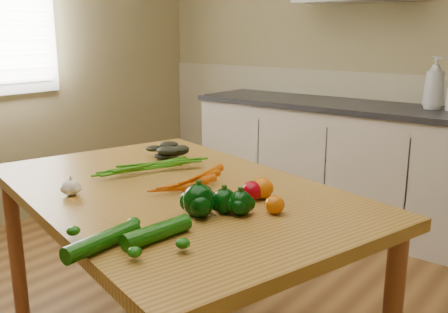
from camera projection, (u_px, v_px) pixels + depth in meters
room at (145, 70)px, 1.90m from camera, size 4.04×5.04×2.64m
counter_run at (382, 169)px, 3.49m from camera, size 2.84×0.64×1.14m
table at (173, 210)px, 1.90m from camera, size 1.73×1.35×0.82m
soap_bottle_a at (434, 83)px, 3.24m from camera, size 0.16×0.16×0.34m
carrot_bunch at (180, 174)px, 1.92m from camera, size 0.33×0.29×0.08m
leafy_greens at (173, 146)px, 2.32m from camera, size 0.22×0.20×0.11m
garlic_bulb at (71, 188)px, 1.79m from camera, size 0.07×0.07×0.06m
pepper_a at (224, 201)px, 1.61m from camera, size 0.08×0.08×0.08m
pepper_b at (241, 203)px, 1.59m from camera, size 0.08×0.08×0.08m
pepper_c at (199, 201)px, 1.57m from camera, size 0.11×0.11×0.11m
tomato_a at (252, 191)px, 1.73m from camera, size 0.07×0.07×0.07m
tomato_b at (262, 188)px, 1.75m from camera, size 0.08×0.08×0.07m
tomato_c at (275, 205)px, 1.60m from camera, size 0.07×0.07×0.06m
zucchini_a at (157, 232)px, 1.40m from camera, size 0.07×0.22×0.05m
zucchini_b at (102, 241)px, 1.34m from camera, size 0.06×0.24×0.05m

